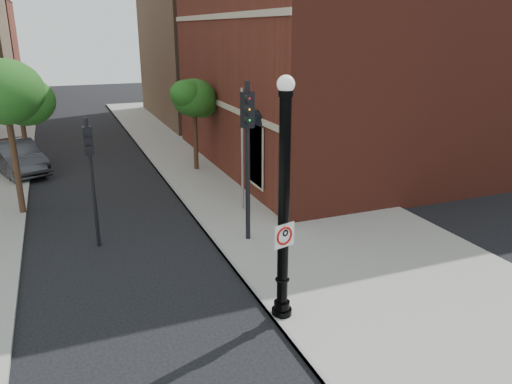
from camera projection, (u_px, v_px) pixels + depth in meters
name	position (u px, v px, depth m)	size (l,w,h in m)	color
ground	(201.00, 350.00, 11.35)	(120.00, 120.00, 0.00)	black
sidewalk_right	(269.00, 191.00, 22.27)	(8.00, 60.00, 0.12)	gray
curb_edge	(183.00, 202.00, 20.87)	(0.10, 60.00, 0.14)	gray
brick_wall_building	(409.00, 42.00, 27.39)	(22.30, 16.30, 12.50)	maroon
bg_building_tan_b	(286.00, 28.00, 41.27)	(22.00, 14.00, 14.00)	brown
lamppost	(283.00, 215.00, 11.74)	(0.51, 0.51, 6.02)	black
no_parking_sign	(284.00, 235.00, 11.73)	(0.57, 0.18, 0.59)	white
parked_car	(16.00, 157.00, 25.06)	(1.76, 5.05, 1.67)	#2F2F34
traffic_signal_left	(90.00, 162.00, 15.90)	(0.29, 0.36, 4.33)	black
traffic_signal_right	(248.00, 137.00, 15.99)	(0.42, 0.48, 5.42)	black
utility_pole	(242.00, 152.00, 19.22)	(0.10, 0.10, 4.88)	#999999
street_tree_a	(6.00, 93.00, 18.19)	(3.32, 3.00, 5.97)	#372316
street_tree_b	(20.00, 100.00, 24.72)	(2.53, 2.29, 4.56)	#372316
street_tree_c	(194.00, 99.00, 24.56)	(2.58, 2.33, 4.65)	#372316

